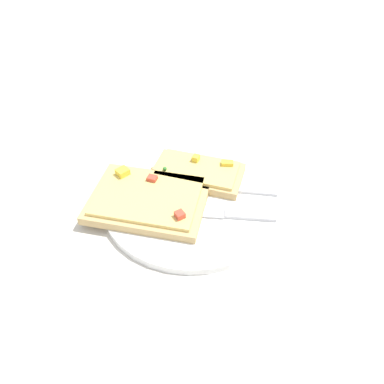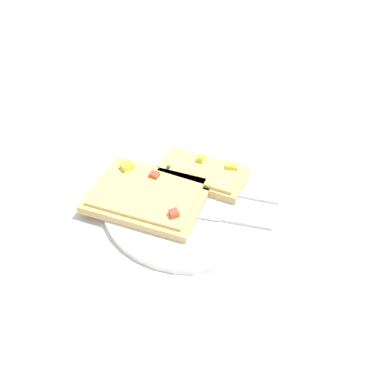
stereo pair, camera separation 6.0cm
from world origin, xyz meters
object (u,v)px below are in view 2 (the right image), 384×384
at_px(knife, 215,216).
at_px(pizza_slice_main, 148,195).
at_px(pizza_slice_corner, 202,173).
at_px(plate, 192,199).
at_px(fork, 202,187).

height_order(knife, pizza_slice_main, pizza_slice_main).
bearing_deg(pizza_slice_corner, plate, 95.22).
distance_m(knife, pizza_slice_corner, 0.10).
height_order(plate, fork, fork).
distance_m(fork, pizza_slice_main, 0.09).
height_order(fork, knife, knife).
bearing_deg(knife, pizza_slice_main, -7.06).
xyz_separation_m(knife, pizza_slice_main, (0.10, 0.04, 0.01)).
distance_m(plate, pizza_slice_main, 0.07).
bearing_deg(plate, pizza_slice_corner, -65.79).
bearing_deg(pizza_slice_main, plate, 24.77).
bearing_deg(pizza_slice_main, pizza_slice_corner, 51.72).
xyz_separation_m(fork, pizza_slice_main, (0.05, 0.08, 0.01)).
bearing_deg(pizza_slice_corner, fork, 115.55).
bearing_deg(fork, pizza_slice_main, 31.90).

